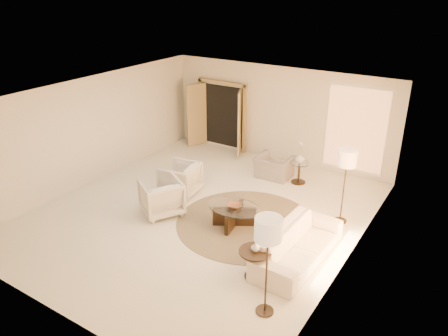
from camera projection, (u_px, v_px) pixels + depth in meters
The scene contains 18 objects.
room at pixel (199, 158), 9.73m from camera, with size 7.04×8.04×2.83m.
windows_right at pixel (353, 197), 8.13m from camera, with size 0.10×6.40×2.40m, color #FFAF66, non-canonical shape.
window_back_corner at pixel (355, 130), 11.66m from camera, with size 1.70×0.10×2.40m, color #FFAF66, non-canonical shape.
curtains_right at pixel (364, 181), 8.86m from camera, with size 0.06×5.20×2.60m, color #DCB78F, non-canonical shape.
french_doors at pixel (221, 116), 13.74m from camera, with size 1.95×0.66×2.16m.
area_rug at pixel (247, 223), 9.85m from camera, with size 3.18×3.18×0.01m, color #433725.
sofa at pixel (298, 245), 8.45m from camera, with size 2.35×0.92×0.69m, color silver.
armchair_left at pixel (180, 177), 11.04m from camera, with size 0.87×0.82×0.90m, color silver.
armchair_right at pixel (161, 195), 10.11m from camera, with size 0.89×0.83×0.91m, color silver.
accent_chair at pixel (274, 163), 11.94m from camera, with size 0.95×0.62×0.83m, color gray.
coffee_table at pixel (234, 214), 9.65m from camera, with size 1.69×1.69×0.47m.
end_table at pixel (255, 259), 7.94m from camera, with size 0.61×0.61×0.57m.
side_table at pixel (299, 171), 11.66m from camera, with size 0.50×0.50×0.58m.
floor_lamp_near at pixel (347, 161), 9.34m from camera, with size 0.42×0.42×1.75m.
floor_lamp_far at pixel (268, 234), 6.65m from camera, with size 0.43×0.43×1.79m.
bowl at pixel (234, 206), 9.56m from camera, with size 0.31×0.31×0.08m, color brown.
end_vase at pixel (256, 247), 7.84m from camera, with size 0.17×0.17×0.18m, color silver.
side_vase at pixel (300, 158), 11.51m from camera, with size 0.24×0.24×0.25m, color silver.
Camera 1 is at (5.31, -7.28, 5.12)m, focal length 35.00 mm.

